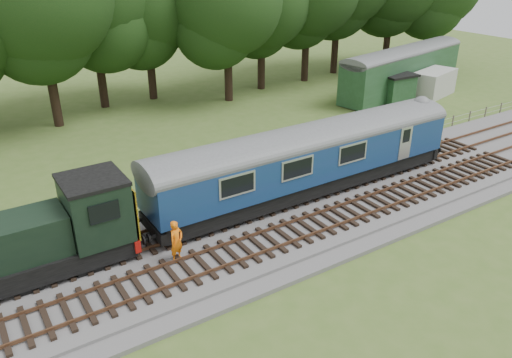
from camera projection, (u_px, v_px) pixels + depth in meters
ground at (265, 228)px, 24.46m from camera, size 120.00×120.00×0.00m
ballast at (265, 225)px, 24.38m from camera, size 70.00×7.00×0.35m
track_north at (250, 209)px, 25.34m from camera, size 67.20×2.40×0.21m
track_south at (284, 235)px, 23.06m from camera, size 67.20×2.40×0.21m
fence at (220, 193)px, 27.87m from camera, size 64.00×0.12×1.00m
tree_line at (117, 112)px, 41.16m from camera, size 70.00×8.00×18.00m
dmu_railcar at (309, 154)px, 26.21m from camera, size 18.05×2.86×3.88m
shunter_loco at (30, 242)px, 19.66m from camera, size 8.91×2.60×3.38m
worker at (176, 241)px, 20.97m from camera, size 0.82×0.70×1.89m
parked_coach at (403, 67)px, 45.80m from camera, size 16.25×5.88×4.09m
shed at (394, 87)px, 43.64m from camera, size 3.19×3.19×2.47m
caravan at (434, 83)px, 45.31m from camera, size 5.04×3.34×2.26m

